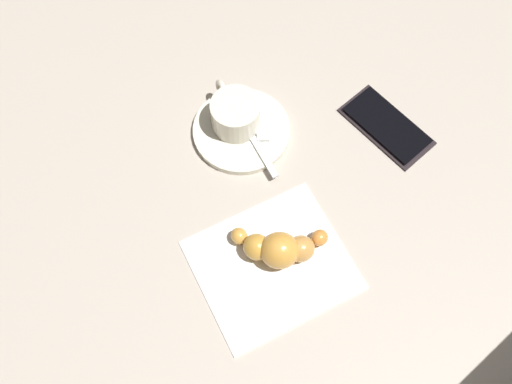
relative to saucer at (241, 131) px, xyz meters
name	(u,v)px	position (x,y,z in m)	size (l,w,h in m)	color
ground_plane	(266,204)	(0.11, -0.03, -0.01)	(1.80, 1.80, 0.00)	#AFA395
saucer	(241,131)	(0.00, 0.00, 0.00)	(0.14, 0.14, 0.01)	beige
espresso_cup	(235,113)	(-0.01, 0.00, 0.03)	(0.09, 0.07, 0.05)	beige
teaspoon	(248,129)	(0.01, 0.01, 0.01)	(0.12, 0.02, 0.01)	silver
sugar_packet	(260,121)	(0.00, 0.03, 0.01)	(0.07, 0.02, 0.01)	white
napkin	(272,265)	(0.19, -0.07, 0.00)	(0.16, 0.19, 0.00)	white
croissant	(279,248)	(0.18, -0.05, 0.02)	(0.09, 0.11, 0.05)	gold
cell_phone	(387,126)	(0.10, 0.18, 0.00)	(0.14, 0.09, 0.01)	black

